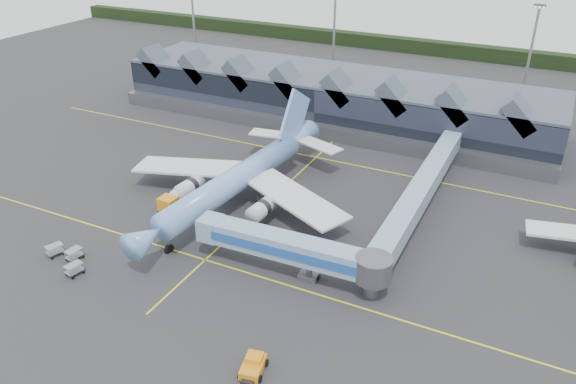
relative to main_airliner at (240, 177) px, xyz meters
The scene contains 10 objects.
ground 9.57m from the main_airliner, 63.24° to the right, with size 260.00×260.00×0.00m, color #29292B.
taxi_stripes 6.15m from the main_airliner, 30.78° to the left, with size 120.00×60.00×0.01m.
tree_line_far 102.41m from the main_airliner, 87.83° to the left, with size 260.00×4.00×4.00m, color black.
terminal 39.69m from the main_airliner, 91.71° to the left, with size 90.00×22.25×12.52m.
light_masts 61.03m from the main_airliner, 65.70° to the left, with size 132.40×42.56×22.45m.
main_airliner is the anchor object (origin of this frame).
jet_bridge 21.31m from the main_airliner, 38.67° to the right, with size 25.59×4.65×5.49m.
fuel_truck 8.96m from the main_airliner, 148.04° to the right, with size 2.97×10.04×3.36m.
pushback_tug 35.52m from the main_airliner, 57.32° to the right, with size 2.94×4.04×1.66m.
baggage_carts 27.02m from the main_airliner, 115.96° to the right, with size 7.43×4.73×1.48m.
Camera 1 is at (36.69, -57.49, 42.65)m, focal length 35.00 mm.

